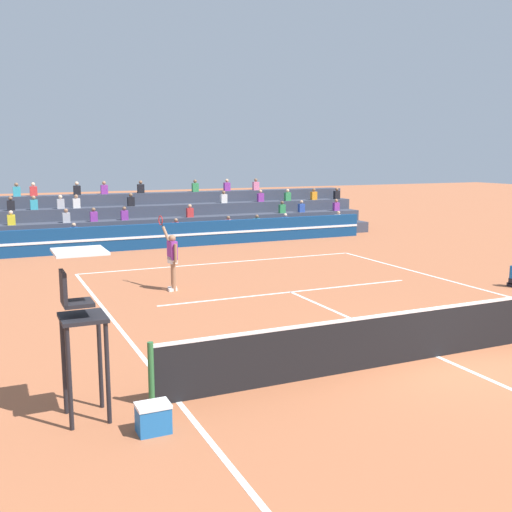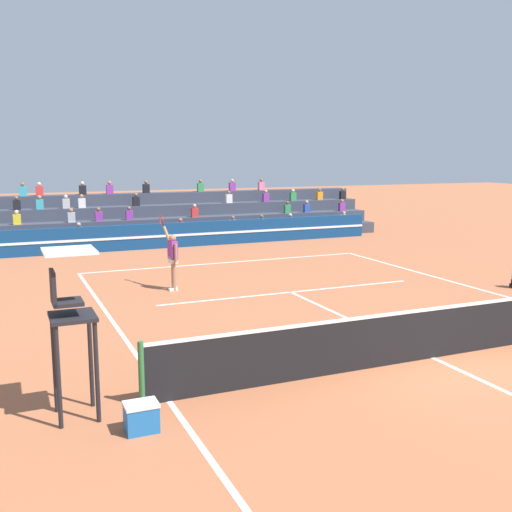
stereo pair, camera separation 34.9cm
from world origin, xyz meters
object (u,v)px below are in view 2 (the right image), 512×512
object	(u,v)px
tennis_ball	(251,346)
equipment_cooler	(141,417)
tennis_player	(173,258)
umpire_chair	(70,311)

from	to	relation	value
tennis_ball	equipment_cooler	world-z (taller)	equipment_cooler
tennis_ball	tennis_player	bearing A→B (deg)	90.12
umpire_chair	equipment_cooler	world-z (taller)	umpire_chair
tennis_player	equipment_cooler	xyz separation A→B (m)	(-3.01, -9.07, -0.75)
umpire_chair	tennis_player	bearing A→B (deg)	64.64
umpire_chair	tennis_player	distance (m)	9.06
umpire_chair	equipment_cooler	bearing A→B (deg)	-46.75
tennis_player	equipment_cooler	world-z (taller)	tennis_player
umpire_chair	equipment_cooler	size ratio (longest dim) A/B	5.34
tennis_player	equipment_cooler	bearing A→B (deg)	-108.37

